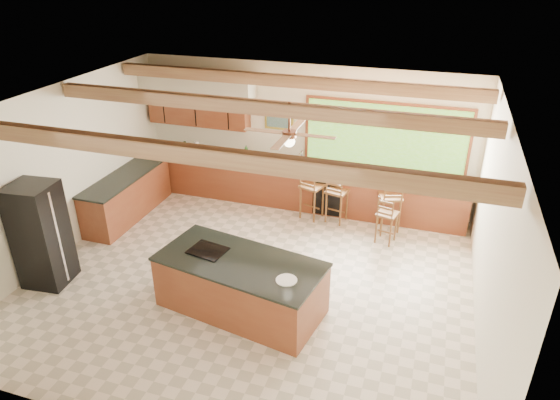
% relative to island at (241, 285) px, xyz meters
% --- Properties ---
extents(ground, '(7.20, 7.20, 0.00)m').
position_rel_island_xyz_m(ground, '(-0.13, 0.77, -0.44)').
color(ground, beige).
rests_on(ground, ground).
extents(room_shell, '(7.27, 6.54, 3.02)m').
position_rel_island_xyz_m(room_shell, '(-0.30, 1.43, 1.77)').
color(room_shell, white).
rests_on(room_shell, ground).
extents(counter_run, '(7.12, 3.10, 1.23)m').
position_rel_island_xyz_m(counter_run, '(-0.95, 3.29, 0.02)').
color(counter_run, brown).
rests_on(counter_run, ground).
extents(island, '(2.68, 1.60, 0.89)m').
position_rel_island_xyz_m(island, '(0.00, 0.00, 0.00)').
color(island, brown).
rests_on(island, ground).
extents(refrigerator, '(0.76, 0.74, 1.78)m').
position_rel_island_xyz_m(refrigerator, '(-3.35, -0.31, 0.45)').
color(refrigerator, black).
rests_on(refrigerator, ground).
extents(bar_stool_a, '(0.54, 0.54, 1.19)m').
position_rel_island_xyz_m(bar_stool_a, '(0.28, 3.16, 0.26)').
color(bar_stool_a, brown).
rests_on(bar_stool_a, ground).
extents(bar_stool_b, '(0.48, 0.48, 1.13)m').
position_rel_island_xyz_m(bar_stool_b, '(0.81, 3.16, 0.23)').
color(bar_stool_b, brown).
rests_on(bar_stool_b, ground).
extents(bar_stool_c, '(0.43, 0.43, 1.00)m').
position_rel_island_xyz_m(bar_stool_c, '(1.88, 2.65, 0.15)').
color(bar_stool_c, brown).
rests_on(bar_stool_c, ground).
extents(bar_stool_d, '(0.54, 0.54, 1.19)m').
position_rel_island_xyz_m(bar_stool_d, '(1.86, 3.16, 0.26)').
color(bar_stool_d, brown).
rests_on(bar_stool_d, ground).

